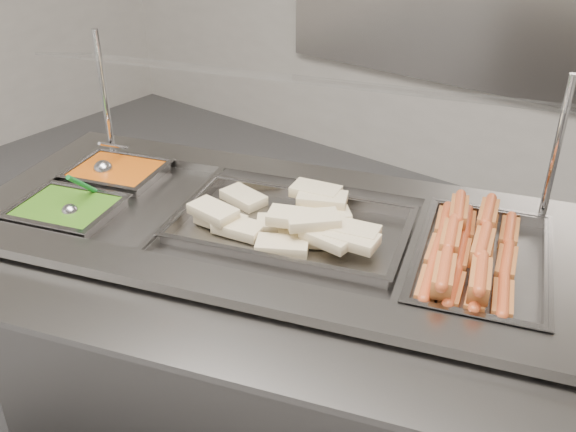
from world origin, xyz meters
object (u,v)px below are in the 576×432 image
Objects in this scene: steam_counter at (274,334)px; pan_wraps at (291,230)px; pan_hotdogs at (481,269)px; ladle at (104,168)px; sneeze_guard at (296,83)px; serving_spoon at (72,207)px.

steam_counter is 0.39m from pan_wraps.
pan_hotdogs is 1.19m from ladle.
steam_counter is 0.75m from ladle.
sneeze_guard is 0.70m from pan_hotdogs.
sneeze_guard is 2.63× the size of pan_hotdogs.
pan_hotdogs is 1.13m from serving_spoon.
sneeze_guard is at bearing 108.42° from steam_counter.
serving_spoon is at bearing -154.69° from pan_hotdogs.
pan_wraps is 4.59× the size of serving_spoon.
ladle is at bearing -154.27° from sneeze_guard.
sneeze_guard is at bearing 25.73° from ladle.
ladle reaches higher than pan_hotdogs.
pan_hotdogs is at bearing 18.41° from steam_counter.
ladle is at bearing 122.43° from serving_spoon.
pan_hotdogs is at bearing 18.41° from pan_wraps.
pan_wraps is at bearing 30.93° from serving_spoon.
serving_spoon is at bearing -147.89° from steam_counter.
pan_hotdogs is 0.82× the size of pan_wraps.
pan_wraps is at bearing 18.41° from steam_counter.
sneeze_guard is at bearing 49.34° from serving_spoon.
pan_hotdogs is (0.54, 0.18, 0.37)m from steam_counter.
sneeze_guard is 0.70m from ladle.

